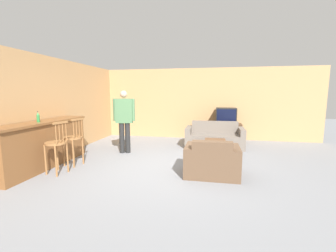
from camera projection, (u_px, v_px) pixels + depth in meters
ground_plane at (167, 169)px, 5.04m from camera, size 24.00×24.00×0.00m
wall_back at (187, 104)px, 8.44m from camera, size 9.40×0.08×2.60m
wall_left at (75, 106)px, 6.77m from camera, size 0.08×8.70×2.60m
bar_counter at (44, 144)px, 5.09m from camera, size 0.55×2.55×1.06m
bar_chair_near at (56, 146)px, 4.67m from camera, size 0.49×0.49×1.11m
bar_chair_mid at (73, 141)px, 5.23m from camera, size 0.50×0.50×1.11m
couch_far at (214, 138)px, 7.09m from camera, size 1.78×0.85×0.79m
armchair_near at (212, 162)px, 4.59m from camera, size 1.09×0.81×0.77m
coffee_table at (215, 144)px, 5.85m from camera, size 0.55×1.06×0.43m
tv_unit at (225, 132)px, 7.95m from camera, size 1.08×0.47×0.64m
tv at (226, 116)px, 7.86m from camera, size 0.70×0.49×0.55m
bottle at (38, 117)px, 4.85m from camera, size 0.06×0.06×0.24m
person_by_window at (124, 118)px, 6.29m from camera, size 0.59×0.29×1.76m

